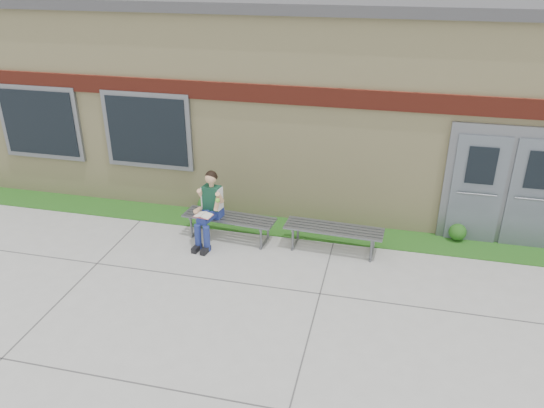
# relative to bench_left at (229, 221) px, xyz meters

# --- Properties ---
(ground) EXTENTS (80.00, 80.00, 0.00)m
(ground) POSITION_rel_bench_left_xyz_m (0.98, -1.95, -0.36)
(ground) COLOR #9E9E99
(ground) RESTS_ON ground
(grass_strip) EXTENTS (16.00, 0.80, 0.02)m
(grass_strip) POSITION_rel_bench_left_xyz_m (0.98, 0.65, -0.35)
(grass_strip) COLOR #1F5015
(grass_strip) RESTS_ON ground
(school_building) EXTENTS (16.20, 6.22, 4.20)m
(school_building) POSITION_rel_bench_left_xyz_m (0.98, 4.04, 1.75)
(school_building) COLOR beige
(school_building) RESTS_ON ground
(bench_left) EXTENTS (1.81, 0.65, 0.46)m
(bench_left) POSITION_rel_bench_left_xyz_m (0.00, 0.00, 0.00)
(bench_left) COLOR slate
(bench_left) RESTS_ON ground
(bench_right) EXTENTS (1.82, 0.59, 0.47)m
(bench_right) POSITION_rel_bench_left_xyz_m (2.00, 0.00, 0.00)
(bench_right) COLOR slate
(bench_right) RESTS_ON ground
(girl) EXTENTS (0.50, 0.87, 1.39)m
(girl) POSITION_rel_bench_left_xyz_m (-0.31, -0.21, 0.37)
(girl) COLOR navy
(girl) RESTS_ON ground
(shrub_mid) EXTENTS (0.36, 0.36, 0.36)m
(shrub_mid) POSITION_rel_bench_left_xyz_m (-0.80, 0.90, -0.16)
(shrub_mid) COLOR #1F5015
(shrub_mid) RESTS_ON grass_strip
(shrub_east) EXTENTS (0.33, 0.33, 0.33)m
(shrub_east) POSITION_rel_bench_left_xyz_m (4.26, 0.90, -0.17)
(shrub_east) COLOR #1F5015
(shrub_east) RESTS_ON grass_strip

